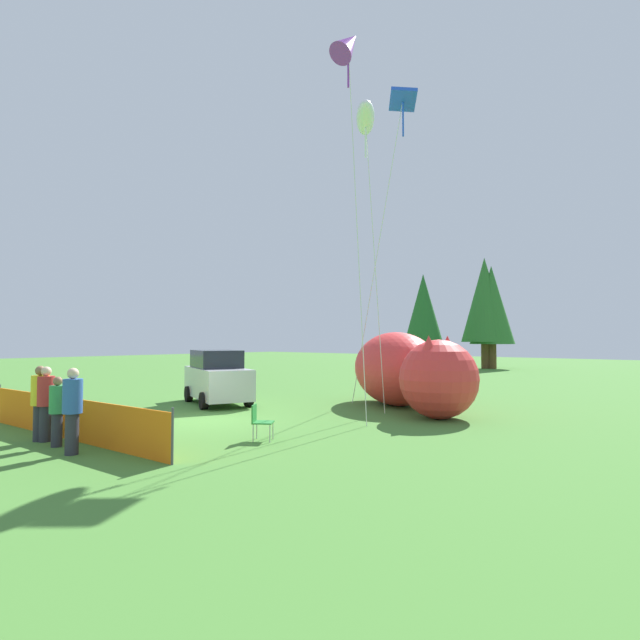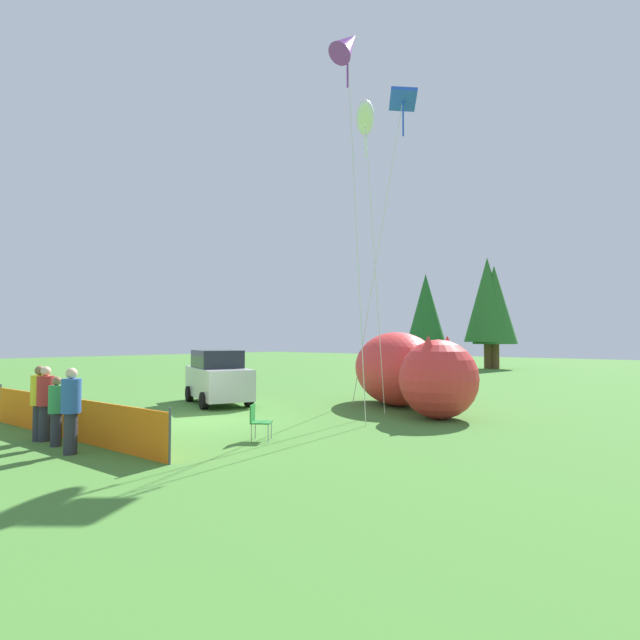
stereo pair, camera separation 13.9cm
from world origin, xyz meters
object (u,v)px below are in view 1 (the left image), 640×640
Objects in this scene: inflatable_cat at (405,373)px; kite_purple_delta at (348,47)px; parked_car at (217,378)px; kite_blue_box at (402,108)px; spectator_in_blue_shirt at (72,407)px; spectator_in_white_shirt at (57,408)px; spectator_in_red_shirt at (40,400)px; folding_chair at (259,419)px; kite_white_ghost at (365,120)px; spectator_in_black_shirt at (46,401)px.

kite_purple_delta reaches higher than inflatable_cat.
inflatable_cat is at bearing 53.34° from parked_car.
spectator_in_blue_shirt is at bearing -101.35° from kite_blue_box.
inflatable_cat is 4.22× the size of spectator_in_white_shirt.
parked_car is 8.50m from spectator_in_blue_shirt.
spectator_in_red_shirt is at bearing -112.13° from kite_blue_box.
kite_white_ghost is (-0.35, 4.97, 9.22)m from folding_chair.
inflatable_cat reaches higher than folding_chair.
folding_chair is 10.49m from kite_white_ghost.
kite_blue_box is at bearing 72.81° from spectator_in_white_shirt.
spectator_in_black_shirt is 12.65m from kite_white_ghost.
spectator_in_red_shirt is at bearing -74.93° from inflatable_cat.
folding_chair is 5.18m from spectator_in_black_shirt.
folding_chair is at bearing 49.56° from spectator_in_white_shirt.
parked_car is at bearing -155.90° from kite_blue_box.
parked_car is 7.89m from spectator_in_white_shirt.
spectator_in_blue_shirt is 12.45m from kite_purple_delta.
kite_white_ghost reaches higher than inflatable_cat.
inflatable_cat is at bearing 81.38° from spectator_in_blue_shirt.
spectator_in_black_shirt is (2.56, -7.09, -0.02)m from parked_car.
spectator_in_black_shirt is at bearing 175.13° from spectator_in_blue_shirt.
parked_car is 11.89m from kite_blue_box.
folding_chair is 7.31m from inflatable_cat.
spectator_in_blue_shirt reaches higher than spectator_in_red_shirt.
spectator_in_blue_shirt is at bearing -36.12° from parked_car.
inflatable_cat is at bearing 116.84° from kite_blue_box.
kite_purple_delta is at bearing 63.94° from spectator_in_white_shirt.
parked_car is 7.53m from spectator_in_black_shirt.
inflatable_cat is 0.57× the size of kite_purple_delta.
kite_purple_delta reaches higher than spectator_in_black_shirt.
kite_purple_delta is (3.29, 6.74, 10.29)m from spectator_in_white_shirt.
kite_purple_delta is (4.28, 6.76, 10.17)m from spectator_in_red_shirt.
folding_chair is at bearing -86.01° from kite_white_ghost.
inflatable_cat reaches higher than spectator_in_white_shirt.
parked_car is at bearing 108.43° from spectator_in_red_shirt.
spectator_in_blue_shirt is at bearing -64.63° from inflatable_cat.
spectator_in_black_shirt is (0.17, 0.07, -0.01)m from spectator_in_red_shirt.
kite_purple_delta is at bearing 58.44° from spectator_in_black_shirt.
parked_car is 2.71× the size of spectator_in_white_shirt.
kite_white_ghost is (-0.64, 1.76, -1.42)m from kite_purple_delta.
spectator_in_white_shirt is at bearing -166.24° from folding_chair.
spectator_in_blue_shirt is 12.36m from kite_white_ghost.
inflatable_cat is 11.31m from spectator_in_black_shirt.
kite_blue_box reaches higher than inflatable_cat.
inflatable_cat is 8.78m from kite_white_ghost.
spectator_in_blue_shirt is (-1.93, -3.63, 0.49)m from folding_chair.
parked_car is 4.98× the size of folding_chair.
parked_car is 2.40× the size of spectator_in_black_shirt.
spectator_in_black_shirt is 0.15× the size of kite_purple_delta.
folding_chair is at bearing -90.90° from kite_blue_box.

